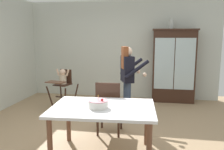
% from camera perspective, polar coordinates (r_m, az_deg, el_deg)
% --- Properties ---
extents(ground_plane, '(6.24, 6.24, 0.00)m').
position_cam_1_polar(ground_plane, '(4.38, -2.65, -13.87)').
color(ground_plane, tan).
extents(wall_back, '(5.32, 0.06, 2.70)m').
position_cam_1_polar(wall_back, '(6.62, 2.22, 6.17)').
color(wall_back, silver).
rests_on(wall_back, ground_plane).
extents(china_cabinet, '(1.14, 0.48, 1.92)m').
position_cam_1_polar(china_cabinet, '(6.36, 14.81, 2.23)').
color(china_cabinet, '#382116').
rests_on(china_cabinet, ground_plane).
extents(ceramic_vase, '(0.13, 0.13, 0.27)m').
position_cam_1_polar(ceramic_vase, '(6.31, 14.25, 11.94)').
color(ceramic_vase, '#B2B7B2').
rests_on(ceramic_vase, china_cabinet).
extents(high_chair_with_toddler, '(0.69, 0.78, 0.95)m').
position_cam_1_polar(high_chair_with_toddler, '(5.78, -11.97, -1.48)').
color(high_chair_with_toddler, '#382116').
rests_on(high_chair_with_toddler, ground_plane).
extents(adult_person, '(0.63, 0.62, 1.53)m').
position_cam_1_polar(adult_person, '(4.72, 3.84, 0.13)').
color(adult_person, '#33425B').
rests_on(adult_person, ground_plane).
extents(dining_table, '(1.53, 1.10, 0.74)m').
position_cam_1_polar(dining_table, '(3.39, -2.22, -9.19)').
color(dining_table, silver).
rests_on(dining_table, ground_plane).
extents(birthday_cake, '(0.28, 0.28, 0.19)m').
position_cam_1_polar(birthday_cake, '(3.30, -3.38, -7.08)').
color(birthday_cake, white).
rests_on(birthday_cake, dining_table).
extents(dining_chair_far_side, '(0.44, 0.44, 0.96)m').
position_cam_1_polar(dining_chair_far_side, '(4.10, -0.79, -7.22)').
color(dining_chair_far_side, '#382116').
rests_on(dining_chair_far_side, ground_plane).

